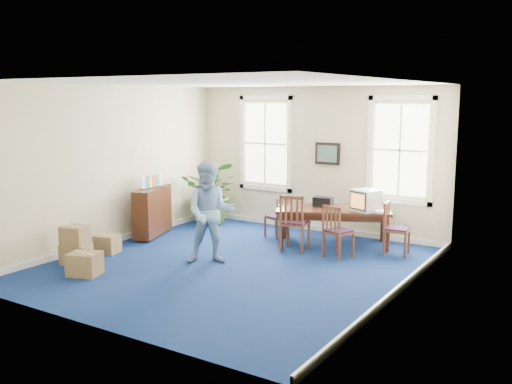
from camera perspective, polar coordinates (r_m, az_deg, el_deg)
The scene contains 25 objects.
floor at distance 10.26m, azimuth -2.28°, elevation -7.32°, with size 6.50×6.50×0.00m, color navy.
ceiling at distance 9.83m, azimuth -2.41°, elevation 10.85°, with size 6.50×6.50×0.00m, color white.
wall_back at distance 12.71m, azimuth 6.03°, elevation 3.25°, with size 6.50×6.50×0.00m, color beige.
wall_front at distance 7.51m, azimuth -16.58°, elevation -1.36°, with size 6.50×6.50×0.00m, color beige.
wall_left at distance 11.87m, azimuth -14.36°, elevation 2.58°, with size 6.50×6.50×0.00m, color beige.
wall_right at distance 8.59m, azimuth 14.36°, elevation 0.06°, with size 6.50×6.50×0.00m, color beige.
baseboard_back at distance 12.93m, azimuth 5.85°, elevation -3.56°, with size 6.00×0.04×0.12m, color white.
baseboard_left at distance 12.12m, azimuth -13.97°, elevation -4.68°, with size 0.04×6.50×0.12m, color white.
baseboard_right at distance 8.97m, azimuth 13.77°, elevation -9.67°, with size 0.04×6.50×0.12m, color white.
window_left at distance 13.28m, azimuth 0.96°, elevation 4.87°, with size 1.40×0.12×2.20m, color white, non-canonical shape.
window_right at distance 11.94m, azimuth 14.22°, elevation 4.07°, with size 1.40×0.12×2.20m, color white, non-canonical shape.
wall_picture at distance 12.52m, azimuth 7.17°, elevation 3.83°, with size 0.58×0.06×0.48m, color black, non-canonical shape.
conference_table at distance 11.63m, azimuth 7.71°, elevation -3.44°, with size 2.24×1.02×0.76m, color #3E1D0F, non-canonical shape.
crt_tv at distance 11.31m, azimuth 10.93°, elevation -0.83°, with size 0.46×0.51×0.42m, color #B7B7BC, non-canonical shape.
game_console at distance 11.19m, azimuth 12.26°, elevation -1.95°, with size 0.16×0.19×0.05m, color white.
equipment_bag at distance 11.69m, azimuth 6.73°, elevation -0.96°, with size 0.38×0.25×0.19m, color black.
chair_near_left at distance 11.12m, azimuth 3.93°, elevation -3.03°, with size 0.50×0.50×1.12m, color brown, non-canonical shape.
chair_near_right at distance 10.74m, azimuth 8.24°, elevation -3.88°, with size 0.45×0.45×1.00m, color brown, non-canonical shape.
chair_end_left at distance 12.22m, azimuth 2.05°, elevation -2.47°, with size 0.39×0.39×0.88m, color brown, non-canonical shape.
chair_end_right at distance 11.14m, azimuth 13.94°, elevation -3.58°, with size 0.45×0.45×1.00m, color brown, non-canonical shape.
man at distance 10.22m, azimuth -4.58°, elevation -2.08°, with size 0.90×0.70×1.85m, color #7EA3CA.
credenza at distance 12.44m, azimuth -10.30°, elevation -2.09°, with size 0.37×1.29×1.01m, color #3E1D0F.
brochure_rack at distance 12.31m, azimuth -10.33°, elevation 0.86°, with size 0.12×0.65×0.29m, color #99999E, non-canonical shape.
potted_plant at distance 13.40m, azimuth -4.35°, elevation -0.03°, with size 1.37×1.19×1.52m, color #224817.
cardboard_boxes at distance 10.65m, azimuth -16.57°, elevation -5.03°, with size 1.28×1.28×0.73m, color olive, non-canonical shape.
Camera 1 is at (5.59, -8.08, 2.95)m, focal length 40.00 mm.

